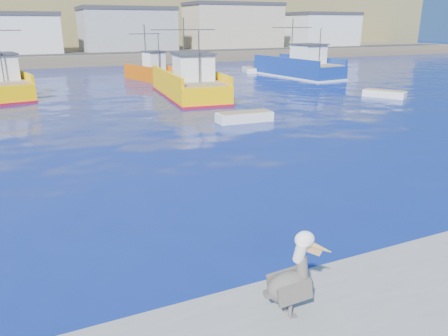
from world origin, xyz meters
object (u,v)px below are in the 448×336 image
skiff_mid (244,118)px  skiff_extra (384,94)px  skiff_far (249,70)px  boat_orange (151,71)px  pelican (293,280)px  trawler_yellow_b (189,84)px  trawler_blue (299,67)px

skiff_mid → skiff_extra: bearing=13.6°
skiff_mid → skiff_far: skiff_mid is taller
boat_orange → pelican: boat_orange is taller
trawler_yellow_b → skiff_extra: 16.77m
skiff_extra → skiff_far: bearing=92.7°
skiff_mid → skiff_extra: skiff_mid is taller
trawler_yellow_b → skiff_mid: 10.91m
skiff_extra → trawler_yellow_b: bearing=154.7°
trawler_blue → skiff_mid: bearing=-131.4°
trawler_blue → pelican: trawler_blue is taller
boat_orange → skiff_far: size_ratio=2.06×
skiff_extra → pelican: 32.58m
skiff_mid → trawler_blue: bearing=48.6°
trawler_blue → skiff_mid: 26.20m
trawler_blue → boat_orange: (-16.84, 4.11, -0.11)m
trawler_blue → skiff_far: 7.57m
skiff_far → pelican: bearing=-116.8°
skiff_extra → pelican: (-23.84, -22.18, 1.02)m
skiff_far → boat_orange: bearing=-168.6°
pelican → skiff_extra: bearing=42.9°
skiff_mid → trawler_yellow_b: bearing=88.6°
trawler_blue → trawler_yellow_b: bearing=-152.8°
pelican → skiff_far: bearing=63.2°
skiff_mid → skiff_far: bearing=61.6°
skiff_extra → pelican: bearing=-137.1°
boat_orange → skiff_extra: bearing=-53.3°
skiff_far → skiff_extra: size_ratio=1.03×
boat_orange → skiff_mid: size_ratio=2.08×
trawler_yellow_b → pelican: trawler_yellow_b is taller
trawler_yellow_b → skiff_far: 21.06m
skiff_mid → pelican: pelican is taller
skiff_extra → skiff_mid: bearing=-166.4°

